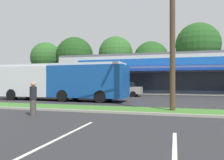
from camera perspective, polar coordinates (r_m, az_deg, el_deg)
name	(u,v)px	position (r m, az deg, el deg)	size (l,w,h in m)	color
grass_median	(81,108)	(13.84, -8.13, -7.19)	(56.00, 2.20, 0.12)	#427A2D
curb_lip	(72,111)	(12.75, -10.40, -7.78)	(56.00, 0.24, 0.12)	#99968C
parking_stripe_2	(64,136)	(7.27, -12.40, -13.96)	(0.12, 4.80, 0.01)	silver
parking_stripe_3	(175,157)	(5.48, 15.91, -18.55)	(0.12, 4.80, 0.01)	silver
storefront_building	(172,74)	(33.89, 15.35, 1.39)	(31.81, 12.02, 5.43)	beige
tree_far_left	(46,58)	(52.60, -16.71, 5.57)	(6.96, 6.96, 10.58)	#473323
tree_left	(75,56)	(46.90, -9.64, 6.22)	(7.72, 7.72, 10.91)	#473323
tree_mid_left	(116,54)	(44.28, 0.96, 6.83)	(6.87, 6.87, 10.67)	#473323
tree_mid	(151,59)	(43.06, 10.08, 5.44)	(6.67, 6.67, 9.37)	#473323
tree_mid_right	(198,45)	(43.79, 21.34, 8.48)	(8.00, 8.00, 12.40)	#473323
utility_pole	(170,5)	(13.19, 14.78, 18.22)	(3.09, 2.40, 11.11)	#4C3826
city_bus	(60,81)	(20.23, -13.25, -0.17)	(12.24, 2.89, 3.25)	#144793
car_2	(123,89)	(25.10, 2.97, -2.37)	(4.26, 1.97, 1.62)	#9E998C
pedestrian_by_pole	(33,99)	(11.62, -19.74, -4.60)	(0.34, 0.34, 1.68)	#47423D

